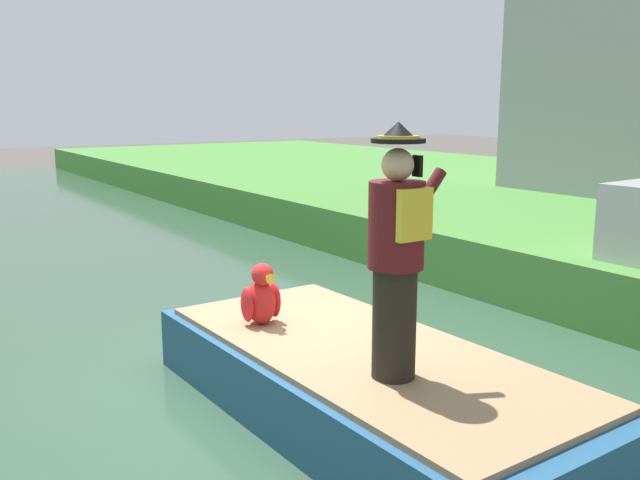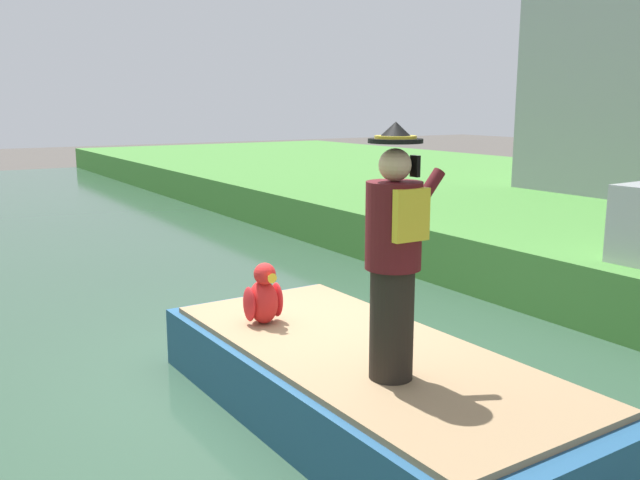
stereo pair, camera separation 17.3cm
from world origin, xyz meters
TOP-DOWN VIEW (x-y plane):
  - ground_plane at (0.00, 0.00)m, footprint 80.00×80.00m
  - canal_water at (0.00, 0.00)m, footprint 6.80×48.00m
  - boat at (0.00, -1.13)m, footprint 1.90×4.24m
  - person_pirate at (-0.18, -1.72)m, footprint 0.61×0.42m
  - parrot_plush at (-0.39, -0.09)m, footprint 0.36×0.34m

SIDE VIEW (x-z plane):
  - ground_plane at x=0.00m, z-range 0.00..0.00m
  - canal_water at x=0.00m, z-range 0.00..0.10m
  - boat at x=0.00m, z-range 0.10..0.71m
  - parrot_plush at x=-0.39m, z-range 0.67..1.24m
  - person_pirate at x=-0.18m, z-range 0.71..2.56m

